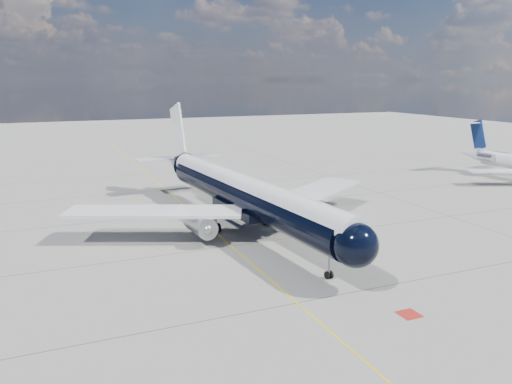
% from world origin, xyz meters
% --- Properties ---
extents(ground, '(320.00, 320.00, 0.00)m').
position_xyz_m(ground, '(0.00, 30.00, 0.00)').
color(ground, gray).
rests_on(ground, ground).
extents(taxiway_centerline, '(0.16, 160.00, 0.01)m').
position_xyz_m(taxiway_centerline, '(0.00, 25.00, 0.00)').
color(taxiway_centerline, yellow).
rests_on(taxiway_centerline, ground).
extents(red_marking, '(1.60, 1.60, 0.01)m').
position_xyz_m(red_marking, '(6.80, -10.00, 0.00)').
color(red_marking, maroon).
rests_on(red_marking, ground).
extents(main_airliner, '(39.53, 48.28, 13.94)m').
position_xyz_m(main_airliner, '(3.37, 15.85, 4.33)').
color(main_airliner, black).
rests_on(main_airliner, ground).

